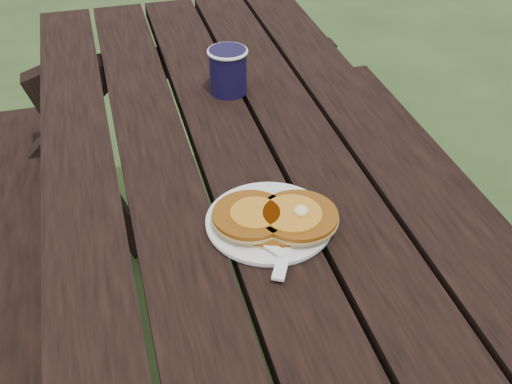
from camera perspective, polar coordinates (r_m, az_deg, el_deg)
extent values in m
cube|color=black|center=(1.26, -1.44, 1.68)|extent=(0.75, 1.80, 0.04)
cube|color=black|center=(1.64, 17.95, -3.99)|extent=(0.25, 1.80, 0.04)
cylinder|color=white|center=(1.10, 1.19, -2.72)|extent=(0.23, 0.23, 0.01)
cylinder|color=#8D4C0F|center=(1.09, 1.59, -2.66)|extent=(0.13, 0.13, 0.01)
cylinder|color=#8D4C0F|center=(1.08, -0.51, -2.10)|extent=(0.13, 0.13, 0.01)
cylinder|color=#8D4C0F|center=(1.08, 3.79, -2.16)|extent=(0.13, 0.13, 0.01)
cylinder|color=#BC731A|center=(1.07, 3.25, -1.86)|extent=(0.10, 0.10, 0.00)
ellipsoid|color=#F4E59E|center=(1.07, 4.03, -1.66)|extent=(0.03, 0.03, 0.02)
cube|color=white|center=(1.05, 2.82, -4.42)|extent=(0.10, 0.17, 0.00)
cylinder|color=black|center=(1.48, -2.50, 10.68)|extent=(0.08, 0.08, 0.10)
torus|color=white|center=(1.46, -2.55, 12.39)|extent=(0.09, 0.09, 0.01)
cylinder|color=black|center=(1.46, -2.55, 12.31)|extent=(0.07, 0.07, 0.01)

